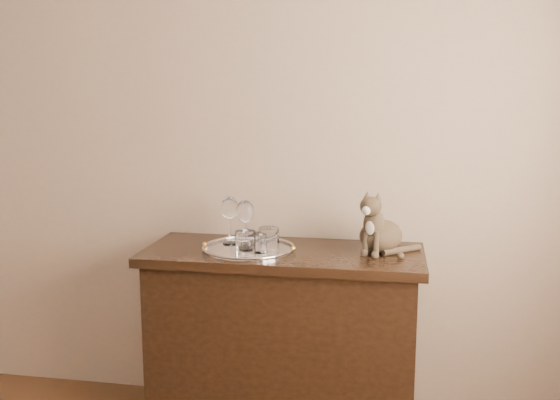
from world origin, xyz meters
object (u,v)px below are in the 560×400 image
Objects in this scene: wine_glass_b at (246,222)px; cat at (381,220)px; tumbler_a at (259,243)px; tumbler_c at (269,239)px; wine_glass_d at (245,224)px; sideboard at (283,343)px; wine_glass_a at (230,220)px; tray at (249,250)px; tumbler_b at (246,242)px.

cat reaches higher than wine_glass_b.
tumbler_a is 0.05m from tumbler_c.
cat is (0.58, 0.07, 0.02)m from wine_glass_d.
sideboard is 12.28× the size of tumbler_c.
wine_glass_a is at bearing -154.32° from cat.
tumbler_a is at bearing -139.28° from sideboard.
tumbler_c is at bearing -141.15° from sideboard.
wine_glass_b is at bearing 108.01° from tray.
tumbler_c reaches higher than tray.
wine_glass_a reaches higher than tumbler_a.
tumbler_a is (-0.09, -0.08, 0.47)m from sideboard.
wine_glass_b is 0.18m from tumbler_c.
sideboard is at bearing 11.54° from tray.
tumbler_c is at bearing -16.70° from wine_glass_d.
wine_glass_d is 2.13× the size of tumbler_c.
tumbler_b reaches higher than tumbler_a.
tumbler_c is at bearing -24.88° from wine_glass_a.
wine_glass_b is 0.19m from tumbler_b.
tumbler_c is (0.19, -0.09, -0.06)m from wine_glass_a.
wine_glass_b reaches higher than tumbler_a.
tumbler_b is at bearing -141.14° from sideboard.
wine_glass_b is 2.35× the size of tumbler_a.
tray is at bearing -36.96° from wine_glass_a.
tumbler_b is at bearing -145.03° from tumbler_a.
wine_glass_a is at bearing 143.04° from tray.
wine_glass_b is 0.08m from wine_glass_d.
tumbler_a is at bearing -41.92° from tray.
cat is (0.55, 0.17, 0.08)m from tumbler_b.
sideboard is at bearing -21.62° from wine_glass_b.
tumbler_b is at bearing -84.96° from tray.
cat reaches higher than sideboard.
tumbler_b reaches higher than sideboard.
wine_glass_a is 0.20m from tumbler_b.
cat reaches higher than tumbler_a.
cat reaches higher than tumbler_c.
wine_glass_d reaches higher than tumbler_c.
cat reaches higher than tray.
wine_glass_a is 1.02× the size of wine_glass_d.
wine_glass_d is at bearing -34.32° from wine_glass_a.
tumbler_a is at bearing -136.77° from tumbler_c.
cat is (0.47, 0.10, 0.08)m from tumbler_c.
tray is 4.96× the size of tumbler_a.
cat is (0.51, 0.13, 0.09)m from tumbler_a.
tumbler_b is (-0.14, -0.11, 0.48)m from sideboard.
tumbler_b reaches higher than tray.
tumbler_b is at bearing -75.92° from wine_glass_d.
wine_glass_d is 0.12m from tumbler_a.
cat is at bearing 16.90° from tumbler_b.
tumbler_b is at bearing -138.21° from cat.
tumbler_a is at bearing -140.19° from cat.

